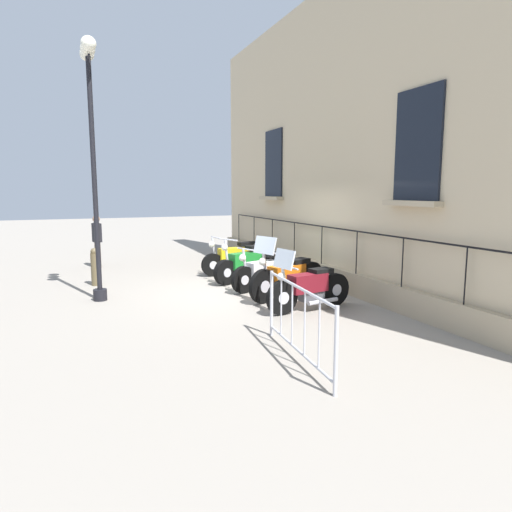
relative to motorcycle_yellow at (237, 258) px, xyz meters
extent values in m
plane|color=gray|center=(0.48, 2.07, -0.44)|extent=(60.00, 60.00, 0.00)
cube|color=#C6B28E|center=(-1.88, 2.07, 3.09)|extent=(0.60, 13.81, 7.06)
cube|color=tan|center=(-1.50, 2.07, -0.19)|extent=(0.20, 13.81, 0.51)
cube|color=black|center=(-1.56, 5.11, 2.66)|extent=(0.06, 1.13, 1.97)
cube|color=tan|center=(-1.48, 5.11, 1.63)|extent=(0.24, 1.33, 0.10)
cube|color=black|center=(-1.56, -0.96, 2.66)|extent=(0.06, 1.13, 1.97)
cube|color=tan|center=(-1.48, -0.96, 1.63)|extent=(0.24, 1.33, 0.10)
cube|color=black|center=(-1.46, 2.07, 0.99)|extent=(0.03, 11.60, 0.03)
cylinder|color=black|center=(-1.46, -3.73, 0.53)|extent=(0.02, 0.02, 0.92)
cylinder|color=black|center=(-1.46, -2.28, 0.53)|extent=(0.02, 0.02, 0.92)
cylinder|color=black|center=(-1.46, -0.83, 0.53)|extent=(0.02, 0.02, 0.92)
cylinder|color=black|center=(-1.46, 0.62, 0.53)|extent=(0.02, 0.02, 0.92)
cylinder|color=black|center=(-1.46, 2.07, 0.53)|extent=(0.02, 0.02, 0.92)
cylinder|color=black|center=(-1.46, 3.52, 0.53)|extent=(0.02, 0.02, 0.92)
cylinder|color=black|center=(-1.46, 4.97, 0.53)|extent=(0.02, 0.02, 0.92)
cylinder|color=black|center=(-1.46, 6.42, 0.53)|extent=(0.02, 0.02, 0.92)
cylinder|color=black|center=(0.72, 0.07, -0.13)|extent=(0.63, 0.17, 0.62)
cylinder|color=silver|center=(0.72, 0.07, -0.13)|extent=(0.23, 0.15, 0.22)
cylinder|color=black|center=(-0.74, -0.08, -0.13)|extent=(0.63, 0.17, 0.62)
cylinder|color=silver|center=(-0.74, -0.08, -0.13)|extent=(0.23, 0.15, 0.22)
cube|color=gold|center=(0.04, 0.00, 0.10)|extent=(0.98, 0.37, 0.39)
cube|color=#4C4C51|center=(-0.06, -0.01, -0.16)|extent=(0.60, 0.28, 0.22)
cube|color=black|center=(-0.35, -0.04, 0.39)|extent=(0.56, 0.30, 0.10)
cylinder|color=silver|center=(0.67, 0.07, 0.24)|extent=(0.16, 0.08, 0.75)
cylinder|color=silver|center=(0.62, 0.06, 0.61)|extent=(0.10, 0.60, 0.04)
sphere|color=white|center=(0.74, 0.07, 0.43)|extent=(0.16, 0.16, 0.16)
cylinder|color=silver|center=(-0.27, 0.12, -0.27)|extent=(0.87, 0.17, 0.08)
cylinder|color=black|center=(0.77, 1.28, -0.13)|extent=(0.64, 0.36, 0.63)
cylinder|color=silver|center=(0.77, 1.28, -0.13)|extent=(0.27, 0.24, 0.22)
cylinder|color=black|center=(-0.52, 0.81, -0.13)|extent=(0.64, 0.36, 0.63)
cylinder|color=silver|center=(-0.52, 0.81, -0.13)|extent=(0.27, 0.24, 0.22)
cube|color=#1E842D|center=(0.17, 1.06, 0.11)|extent=(0.95, 0.60, 0.39)
cube|color=#4C4C51|center=(0.07, 1.03, -0.16)|extent=(0.59, 0.41, 0.22)
cube|color=black|center=(-0.17, 0.94, 0.41)|extent=(0.57, 0.43, 0.10)
cylinder|color=silver|center=(0.72, 1.27, 0.27)|extent=(0.17, 0.11, 0.81)
cylinder|color=silver|center=(0.67, 1.25, 0.67)|extent=(0.27, 0.64, 0.04)
sphere|color=white|center=(0.79, 1.29, 0.49)|extent=(0.16, 0.16, 0.16)
cylinder|color=silver|center=(-0.15, 1.13, -0.27)|extent=(0.79, 0.35, 0.08)
cylinder|color=black|center=(0.68, 2.29, -0.13)|extent=(0.62, 0.30, 0.62)
cylinder|color=silver|center=(0.68, 2.29, -0.13)|extent=(0.25, 0.19, 0.22)
cylinder|color=black|center=(-0.55, 1.87, -0.13)|extent=(0.62, 0.30, 0.62)
cylinder|color=silver|center=(-0.55, 1.87, -0.13)|extent=(0.25, 0.19, 0.22)
cube|color=silver|center=(0.11, 2.10, 0.07)|extent=(0.87, 0.53, 0.32)
cube|color=#4C4C51|center=(0.02, 2.06, -0.16)|extent=(0.54, 0.37, 0.22)
cube|color=black|center=(-0.21, 1.99, 0.36)|extent=(0.52, 0.39, 0.10)
cylinder|color=silver|center=(0.64, 2.27, 0.21)|extent=(0.17, 0.11, 0.69)
cylinder|color=silver|center=(0.59, 2.25, 0.55)|extent=(0.23, 0.61, 0.04)
sphere|color=white|center=(0.70, 2.29, 0.37)|extent=(0.16, 0.16, 0.16)
cylinder|color=silver|center=(-0.18, 2.16, -0.27)|extent=(0.73, 0.31, 0.08)
cylinder|color=black|center=(0.63, 3.29, -0.09)|extent=(0.71, 0.33, 0.71)
cylinder|color=silver|center=(0.63, 3.29, -0.09)|extent=(0.28, 0.20, 0.25)
cylinder|color=black|center=(-0.76, 2.81, -0.09)|extent=(0.71, 0.33, 0.71)
cylinder|color=silver|center=(-0.76, 2.81, -0.09)|extent=(0.28, 0.20, 0.25)
cube|color=orange|center=(-0.02, 3.06, 0.11)|extent=(0.93, 0.59, 0.32)
cube|color=#4C4C51|center=(-0.11, 3.03, -0.12)|extent=(0.58, 0.41, 0.25)
cube|color=black|center=(-0.35, 2.95, 0.33)|extent=(0.56, 0.43, 0.10)
cylinder|color=silver|center=(0.58, 3.27, 0.26)|extent=(0.17, 0.11, 0.70)
cylinder|color=silver|center=(0.53, 3.25, 0.61)|extent=(0.27, 0.68, 0.04)
sphere|color=white|center=(0.65, 3.29, 0.43)|extent=(0.16, 0.16, 0.16)
cylinder|color=silver|center=(-0.33, 3.15, -0.25)|extent=(0.77, 0.33, 0.08)
cube|color=silver|center=(0.59, 3.27, 0.76)|extent=(0.30, 0.59, 0.36)
cylinder|color=black|center=(0.66, 4.22, -0.11)|extent=(0.67, 0.21, 0.66)
cylinder|color=silver|center=(0.66, 4.22, -0.11)|extent=(0.25, 0.16, 0.23)
cylinder|color=black|center=(-0.63, 4.01, -0.11)|extent=(0.67, 0.21, 0.66)
cylinder|color=silver|center=(-0.63, 4.01, -0.11)|extent=(0.25, 0.16, 0.23)
cube|color=maroon|center=(0.06, 4.12, 0.10)|extent=(0.82, 0.43, 0.35)
cube|color=#4C4C51|center=(-0.04, 4.10, -0.15)|extent=(0.50, 0.32, 0.23)
cube|color=black|center=(-0.26, 4.07, 0.30)|extent=(0.48, 0.35, 0.10)
cylinder|color=silver|center=(0.61, 4.21, 0.17)|extent=(0.17, 0.09, 0.58)
cylinder|color=silver|center=(0.56, 4.20, 0.46)|extent=(0.15, 0.68, 0.04)
sphere|color=white|center=(0.68, 4.22, 0.28)|extent=(0.16, 0.16, 0.16)
cylinder|color=silver|center=(-0.21, 4.25, -0.26)|extent=(0.71, 0.19, 0.08)
cube|color=silver|center=(0.62, 4.21, 0.61)|extent=(0.21, 0.57, 0.36)
cylinder|color=black|center=(3.71, 1.74, -0.32)|extent=(0.28, 0.28, 0.24)
cylinder|color=black|center=(3.71, 1.74, 2.05)|extent=(0.10, 0.10, 4.99)
sphere|color=white|center=(3.71, 1.74, 4.59)|extent=(0.29, 0.29, 0.29)
cylinder|color=black|center=(3.71, 1.56, 4.40)|extent=(0.04, 0.35, 0.04)
sphere|color=white|center=(3.71, 1.39, 4.59)|extent=(0.29, 0.29, 0.29)
cylinder|color=black|center=(3.71, 1.91, 4.40)|extent=(0.04, 0.35, 0.04)
sphere|color=white|center=(3.71, 2.09, 4.59)|extent=(0.29, 0.29, 0.29)
cylinder|color=#B7B7BF|center=(1.34, 5.24, 0.08)|extent=(0.05, 0.05, 1.05)
cylinder|color=#B7B7BF|center=(1.58, 7.47, 0.08)|extent=(0.05, 0.05, 1.05)
cylinder|color=#B7B7BF|center=(1.46, 6.36, 0.58)|extent=(0.28, 2.24, 0.04)
cylinder|color=#B7B7BF|center=(1.46, 6.36, -0.29)|extent=(0.28, 2.24, 0.04)
cylinder|color=#B7B7BF|center=(1.39, 5.69, 0.16)|extent=(0.02, 0.02, 0.87)
cylinder|color=#B7B7BF|center=(1.44, 6.13, 0.16)|extent=(0.02, 0.02, 0.87)
cylinder|color=#B7B7BF|center=(1.48, 6.58, 0.16)|extent=(0.02, 0.02, 0.87)
cylinder|color=#B7B7BF|center=(1.53, 7.03, 0.16)|extent=(0.02, 0.02, 0.87)
cylinder|color=brown|center=(3.71, 0.10, -0.04)|extent=(0.19, 0.19, 0.80)
sphere|color=brown|center=(3.71, 0.10, 0.39)|extent=(0.17, 0.17, 0.17)
cylinder|color=#47382D|center=(3.47, -2.51, -0.05)|extent=(0.14, 0.14, 0.78)
cylinder|color=#47382D|center=(3.49, -2.67, -0.05)|extent=(0.14, 0.14, 0.78)
cube|color=black|center=(3.48, -2.59, 0.61)|extent=(0.27, 0.39, 0.55)
sphere|color=#8C664C|center=(3.48, -2.59, 1.02)|extent=(0.21, 0.21, 0.21)
cylinder|color=black|center=(3.45, -2.37, 0.64)|extent=(0.09, 0.09, 0.52)
cylinder|color=black|center=(3.51, -2.81, 0.64)|extent=(0.09, 0.09, 0.52)
camera|label=1|loc=(4.25, 11.55, 1.86)|focal=31.56mm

